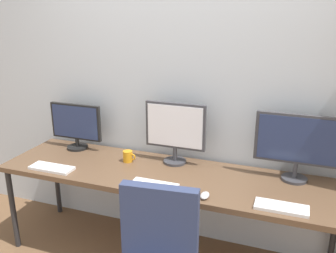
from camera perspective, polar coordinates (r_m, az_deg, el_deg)
The scene contains 10 objects.
wall_back at distance 2.93m, azimuth 2.52°, elevation 6.04°, with size 4.94×0.11×2.60m.
desk at distance 2.75m, azimuth -0.36°, elevation -8.19°, with size 2.54×0.68×0.74m.
monitor_left at distance 3.22m, azimuth -14.20°, elevation 0.25°, with size 0.47×0.18×0.40m.
monitor_center at distance 2.81m, azimuth 1.13°, elevation -0.51°, with size 0.48×0.18×0.49m.
monitor_right at distance 2.68m, azimuth 19.70°, elevation -2.47°, with size 0.59×0.18×0.48m.
keyboard_left at distance 2.93m, azimuth -17.71°, elevation -6.19°, with size 0.34×0.13×0.02m, color silver.
keyboard_center at distance 2.53m, azimuth -2.20°, elevation -9.20°, with size 0.33×0.13×0.02m, color silver.
keyboard_right at distance 2.38m, azimuth 17.31°, elevation -11.98°, with size 0.32×0.13×0.02m, color silver.
computer_mouse at distance 2.41m, azimuth 5.78°, elevation -10.68°, with size 0.06×0.10×0.03m, color silver.
coffee_mug at distance 2.93m, azimuth -6.26°, elevation -4.65°, with size 0.11×0.08×0.09m.
Camera 1 is at (0.86, -1.71, 1.91)m, focal length 38.99 mm.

